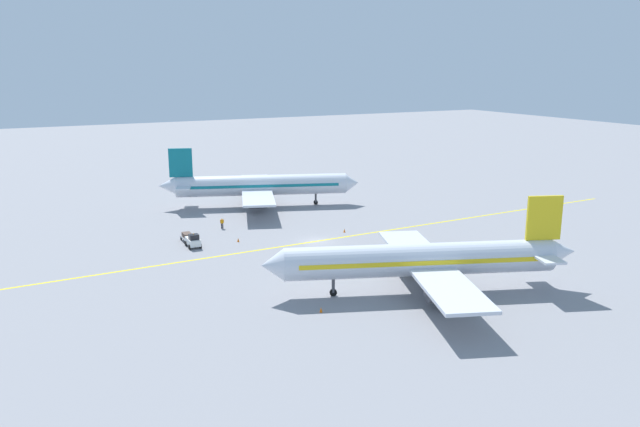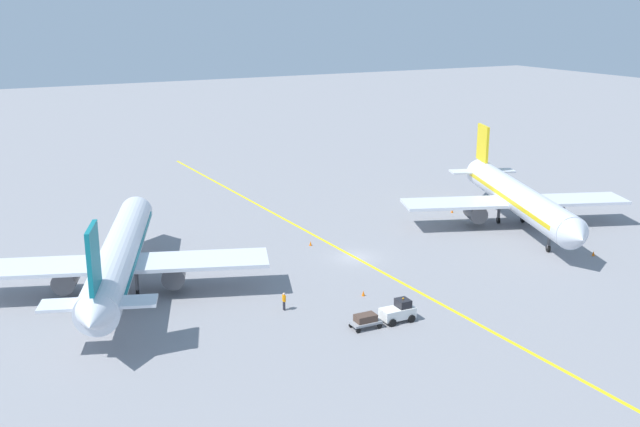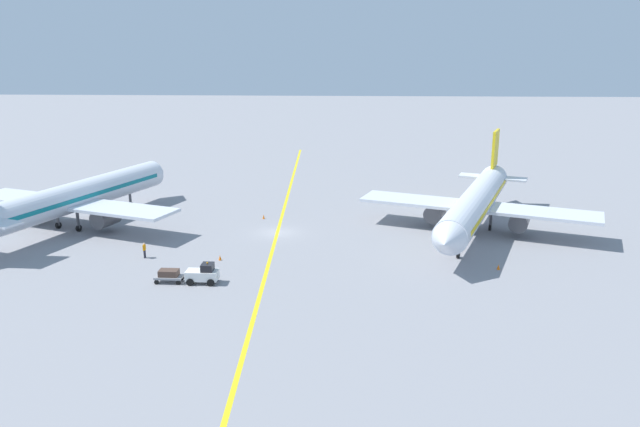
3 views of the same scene
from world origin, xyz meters
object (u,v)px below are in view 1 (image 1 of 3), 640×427
(traffic_cone_near_nose, at_px, (238,240))
(baggage_tug_white, at_px, (193,241))
(airplane_adjacent_stand, at_px, (424,260))
(baggage_cart_trailing, at_px, (187,236))
(traffic_cone_mid_apron, at_px, (344,230))
(airplane_at_gate, at_px, (260,186))
(traffic_cone_far_edge, at_px, (466,270))
(traffic_cone_by_wingtip, at_px, (321,310))
(ground_crew_worker, at_px, (222,223))

(traffic_cone_near_nose, bearing_deg, baggage_tug_white, -92.39)
(airplane_adjacent_stand, distance_m, baggage_cart_trailing, 36.78)
(baggage_cart_trailing, xyz_separation_m, traffic_cone_mid_apron, (5.98, 22.46, -0.49))
(airplane_at_gate, xyz_separation_m, traffic_cone_far_edge, (45.59, 8.58, -3.43))
(baggage_cart_trailing, relative_size, traffic_cone_by_wingtip, 4.77)
(ground_crew_worker, bearing_deg, traffic_cone_near_nose, -2.41)
(airplane_at_gate, distance_m, ground_crew_worker, 16.60)
(airplane_at_gate, distance_m, traffic_cone_by_wingtip, 50.46)
(ground_crew_worker, height_order, traffic_cone_mid_apron, ground_crew_worker)
(ground_crew_worker, height_order, traffic_cone_near_nose, ground_crew_worker)
(baggage_cart_trailing, distance_m, traffic_cone_far_edge, 39.27)
(traffic_cone_mid_apron, bearing_deg, airplane_at_gate, -168.48)
(baggage_tug_white, height_order, traffic_cone_far_edge, baggage_tug_white)
(baggage_tug_white, bearing_deg, airplane_adjacent_stand, 31.61)
(traffic_cone_by_wingtip, bearing_deg, airplane_at_gate, 165.16)
(traffic_cone_by_wingtip, bearing_deg, baggage_cart_trailing, -171.20)
(traffic_cone_by_wingtip, bearing_deg, traffic_cone_far_edge, 98.13)
(airplane_adjacent_stand, xyz_separation_m, traffic_cone_by_wingtip, (-0.01, -12.72, -3.43))
(traffic_cone_mid_apron, height_order, traffic_cone_by_wingtip, same)
(airplane_adjacent_stand, bearing_deg, baggage_tug_white, -148.39)
(airplane_at_gate, relative_size, baggage_cart_trailing, 13.13)
(ground_crew_worker, relative_size, traffic_cone_mid_apron, 3.05)
(airplane_at_gate, relative_size, traffic_cone_by_wingtip, 62.58)
(airplane_at_gate, relative_size, airplane_adjacent_stand, 1.00)
(airplane_at_gate, height_order, traffic_cone_mid_apron, airplane_at_gate)
(airplane_at_gate, xyz_separation_m, airplane_adjacent_stand, (48.67, -0.18, 0.00))
(baggage_cart_trailing, distance_m, traffic_cone_mid_apron, 23.25)
(ground_crew_worker, relative_size, traffic_cone_near_nose, 3.05)
(ground_crew_worker, height_order, traffic_cone_by_wingtip, ground_crew_worker)
(airplane_adjacent_stand, relative_size, baggage_cart_trailing, 13.09)
(airplane_at_gate, relative_size, traffic_cone_mid_apron, 62.58)
(airplane_at_gate, bearing_deg, airplane_adjacent_stand, -0.21)
(traffic_cone_far_edge, bearing_deg, baggage_cart_trailing, -137.68)
(traffic_cone_by_wingtip, bearing_deg, traffic_cone_near_nose, 177.10)
(traffic_cone_mid_apron, distance_m, traffic_cone_far_edge, 23.39)
(traffic_cone_far_edge, bearing_deg, traffic_cone_mid_apron, -170.20)
(traffic_cone_mid_apron, bearing_deg, traffic_cone_far_edge, 9.80)
(baggage_cart_trailing, bearing_deg, traffic_cone_by_wingtip, 8.80)
(airplane_at_gate, xyz_separation_m, ground_crew_worker, (12.01, -11.11, -2.80))
(airplane_at_gate, distance_m, baggage_tug_white, 26.89)
(baggage_cart_trailing, bearing_deg, traffic_cone_far_edge, 42.32)
(airplane_adjacent_stand, height_order, traffic_cone_far_edge, airplane_adjacent_stand)
(traffic_cone_by_wingtip, height_order, traffic_cone_far_edge, same)
(airplane_adjacent_stand, bearing_deg, airplane_at_gate, 179.79)
(baggage_cart_trailing, relative_size, traffic_cone_near_nose, 4.77)
(ground_crew_worker, xyz_separation_m, traffic_cone_far_edge, (33.58, 19.69, -0.63))
(traffic_cone_by_wingtip, bearing_deg, traffic_cone_mid_apron, 146.19)
(airplane_at_gate, bearing_deg, baggage_tug_white, -42.06)
(airplane_at_gate, distance_m, baggage_cart_trailing, 24.54)
(baggage_cart_trailing, height_order, traffic_cone_by_wingtip, baggage_cart_trailing)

